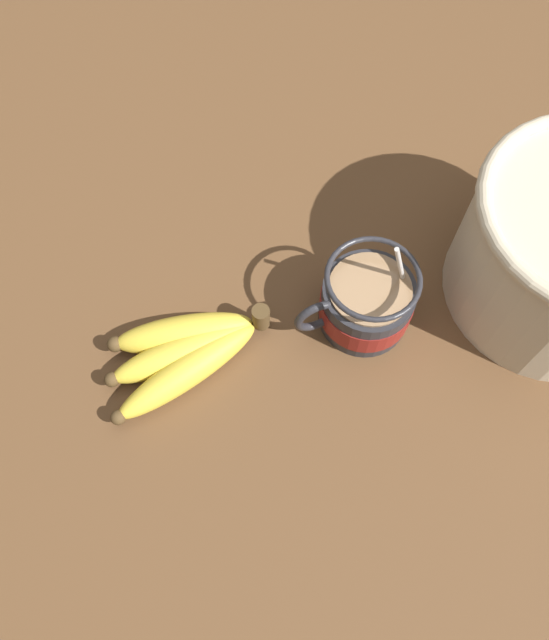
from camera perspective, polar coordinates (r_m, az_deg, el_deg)
name	(u,v)px	position (r cm, az deg, el deg)	size (l,w,h in cm)	color
table	(291,319)	(73.44, 1.48, 0.05)	(139.60, 139.60, 2.97)	brown
coffee_mug	(366,303)	(69.28, 8.32, 1.59)	(14.20, 10.33, 13.63)	#28282D
banana_bunch	(185,351)	(68.73, -8.16, -2.83)	(19.57, 11.85, 4.42)	#4C381E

